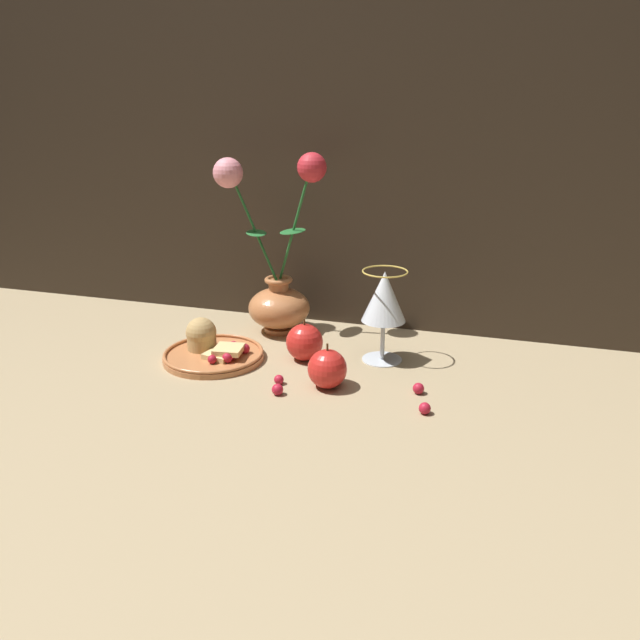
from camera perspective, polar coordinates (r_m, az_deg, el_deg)
name	(u,v)px	position (r m, az deg, el deg)	size (l,w,h in m)	color
ground_plane	(305,368)	(1.12, -1.35, -4.40)	(2.40, 2.40, 0.00)	#9E8966
wall_back	(348,15)	(1.29, 2.56, 26.08)	(2.40, 0.04, 1.20)	#2D2319
vase	(277,279)	(1.26, -3.99, 3.77)	(0.22, 0.13, 0.36)	#B77042
plate_with_pastries	(211,349)	(1.17, -9.94, -2.60)	(0.19, 0.19, 0.07)	#B77042
wine_glass	(384,300)	(1.12, 5.88, 1.84)	(0.08, 0.08, 0.17)	silver
apple_beside_vase	(305,342)	(1.14, -1.43, -2.04)	(0.07, 0.07, 0.08)	red
apple_near_glass	(327,369)	(1.03, 0.67, -4.48)	(0.07, 0.07, 0.08)	red
berry_near_plate	(418,388)	(1.03, 8.99, -6.20)	(0.02, 0.02, 0.02)	#AD192D
berry_front_center	(278,389)	(1.02, -3.91, -6.36)	(0.02, 0.02, 0.02)	#AD192D
berry_by_glass_stem	(425,408)	(0.97, 9.56, -7.97)	(0.02, 0.02, 0.02)	#AD192D
berry_under_candlestick	(279,380)	(1.06, -3.78, -5.46)	(0.02, 0.02, 0.02)	#AD192D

